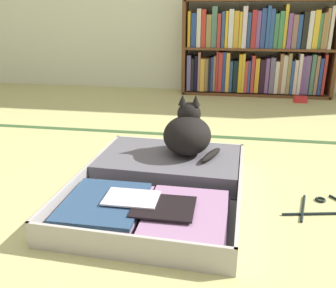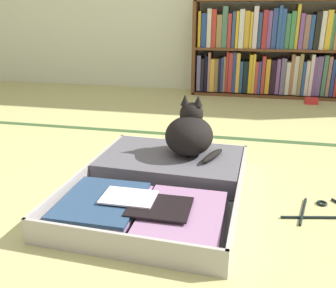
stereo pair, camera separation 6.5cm
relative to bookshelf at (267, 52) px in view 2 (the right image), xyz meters
name	(u,v)px [view 2 (the right image)]	position (x,y,z in m)	size (l,w,h in m)	color
ground_plane	(120,222)	(-0.57, -2.26, -0.38)	(10.00, 10.00, 0.00)	tan
tatami_border	(174,134)	(-0.57, -1.25, -0.38)	(4.80, 0.05, 0.00)	#33532A
bookshelf	(267,52)	(0.00, 0.00, 0.00)	(1.30, 0.24, 0.81)	brown
open_suitcase	(161,181)	(-0.48, -1.99, -0.34)	(0.70, 0.89, 0.09)	#B4AFAB
black_cat	(190,134)	(-0.39, -1.77, -0.19)	(0.27, 0.26, 0.27)	black
clothes_hanger	(329,212)	(0.18, -2.04, -0.38)	(0.38, 0.23, 0.01)	black
small_red_pouch	(311,101)	(0.37, -0.24, -0.36)	(0.10, 0.07, 0.05)	red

